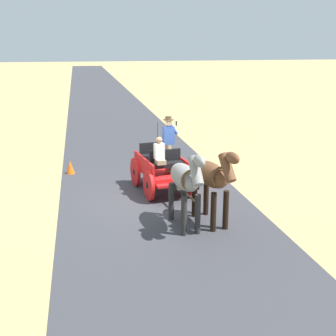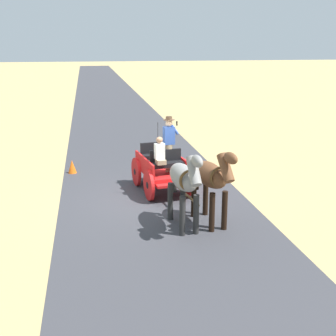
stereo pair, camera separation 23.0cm
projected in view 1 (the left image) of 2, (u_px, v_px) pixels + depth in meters
The scene contains 6 objects.
ground_plane at pixel (152, 197), 13.87m from camera, with size 200.00×200.00×0.00m, color tan.
road_surface at pixel (152, 197), 13.87m from camera, with size 5.75×160.00×0.01m, color #38383D.
horse_drawn_carriage at pixel (162, 167), 14.25m from camera, with size 1.74×4.51×2.50m.
horse_near_side at pixel (212, 177), 11.49m from camera, with size 0.86×2.15×2.21m.
horse_off_side at pixel (186, 180), 11.25m from camera, with size 0.70×2.14×2.21m.
traffic_cone at pixel (70, 167), 16.31m from camera, with size 0.32×0.32×0.50m, color orange.
Camera 1 is at (2.13, 12.91, 4.73)m, focal length 46.99 mm.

